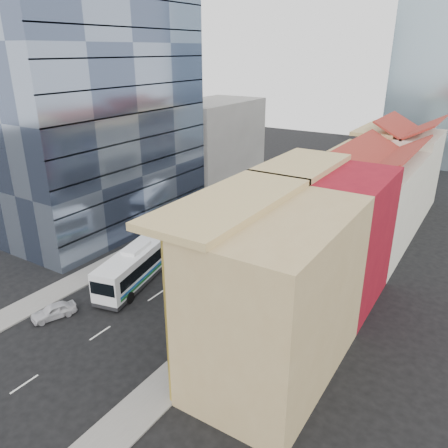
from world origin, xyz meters
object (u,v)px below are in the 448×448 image
Objects in this scene: office_tower at (101,109)px; bus_left_far at (214,212)px; bus_right at (232,274)px; bus_left_near at (137,263)px; shophouse_tan at (278,297)px; sedan_left at (54,311)px.

office_tower is 19.05m from bus_left_far.
bus_left_far reaches higher than bus_right.
bus_left_near reaches higher than bus_right.
bus_left_far is (-19.50, 21.30, -4.32)m from shophouse_tan.
bus_left_near is 3.18× the size of sedan_left.
shophouse_tan is 1.16× the size of bus_left_near.
bus_right reaches higher than sedan_left.
bus_left_far is at bearing 84.40° from bus_left_near.
shophouse_tan is at bearing -24.30° from office_tower.
bus_left_far is 25.83m from sedan_left.
office_tower is at bearing 131.85° from bus_left_near.
shophouse_tan is 1.38× the size of bus_right.
bus_right is (-8.50, 7.91, -4.37)m from shophouse_tan.
bus_left_far is (11.50, 7.30, -13.32)m from office_tower.
bus_left_far is 2.77× the size of sedan_left.
shophouse_tan is at bearing -26.68° from bus_left_near.
office_tower reaches higher than bus_left_far.
office_tower is 26.27m from sedan_left.
bus_right is at bearing -27.93° from bus_left_far.
office_tower reaches higher than bus_right.
bus_left_near is (-17.37, 4.31, -4.06)m from shophouse_tan.
office_tower is at bearing -124.95° from bus_left_far.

